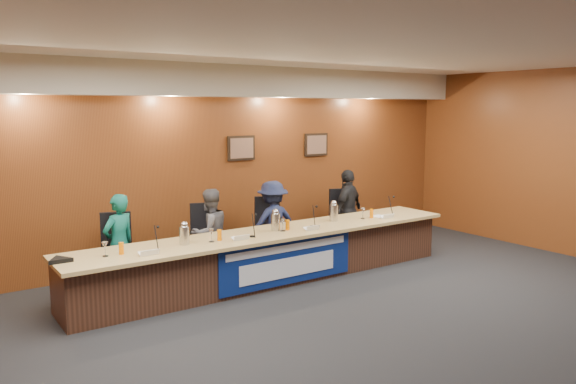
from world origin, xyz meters
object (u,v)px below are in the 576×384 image
office_chair_c (269,234)px  office_chair_d (344,223)px  panelist_a (119,244)px  carafe_right (334,213)px  panelist_c (273,223)px  dais_body (272,257)px  office_chair_a (117,257)px  carafe_left (184,236)px  carafe_mid (276,222)px  banner (288,262)px  speakerphone (60,260)px  office_chair_b (207,244)px  panelist_d (348,210)px  panelist_b (210,233)px

office_chair_c → office_chair_d: same height
panelist_a → carafe_right: size_ratio=5.33×
panelist_c → office_chair_c: panelist_c is taller
dais_body → office_chair_d: 2.25m
office_chair_a → carafe_left: bearing=-38.3°
carafe_mid → banner: bearing=-97.4°
dais_body → speakerphone: (-2.95, -0.01, 0.43)m
carafe_left → banner: bearing=-14.8°
speakerphone → carafe_left: bearing=-1.2°
panelist_c → office_chair_a: bearing=-0.0°
carafe_left → panelist_a: bearing=128.5°
dais_body → office_chair_b: size_ratio=12.50×
office_chair_a → carafe_mid: bearing=-5.7°
office_chair_d → panelist_c: bearing=-156.2°
office_chair_c → office_chair_a: bearing=-156.6°
banner → office_chair_d: banner is taller
panelist_c → office_chair_d: (1.60, 0.10, -0.20)m
panelist_a → carafe_mid: size_ratio=5.51×
dais_body → panelist_d: (2.08, 0.73, 0.38)m
panelist_b → office_chair_c: (1.13, 0.10, -0.19)m
office_chair_c → speakerphone: 3.55m
banner → office_chair_a: (-2.02, 1.25, 0.10)m
panelist_c → carafe_mid: bearing=62.0°
dais_body → carafe_mid: carafe_mid is taller
carafe_mid → office_chair_a: bearing=157.8°
panelist_b → carafe_left: size_ratio=5.60×
banner → panelist_b: panelist_b is taller
office_chair_d → carafe_right: size_ratio=1.86×
panelist_b → panelist_d: size_ratio=0.92×
speakerphone → carafe_mid: bearing=-0.0°
office_chair_a → panelist_d: bearing=15.1°
panelist_b → carafe_mid: panelist_b is taller
speakerphone → office_chair_d: bearing=9.5°
banner → office_chair_d: size_ratio=4.58×
panelist_a → panelist_c: 2.50m
office_chair_c → speakerphone: speakerphone is taller
office_chair_d → carafe_left: 3.61m
panelist_c → banner: bearing=69.2°
speakerphone → panelist_b: bearing=17.9°
panelist_b → panelist_c: (1.13, 0.00, 0.02)m
panelist_a → carafe_mid: (2.07, -0.74, 0.19)m
office_chair_d → panelist_b: bearing=-157.7°
panelist_a → panelist_b: panelist_a is taller
panelist_c → carafe_right: size_ratio=5.30×
panelist_c → office_chair_b: 1.15m
carafe_left → speakerphone: carafe_left is taller
panelist_b → panelist_d: 2.73m
panelist_b → carafe_mid: size_ratio=5.34×
banner → carafe_mid: 0.64m
panelist_c → carafe_left: (-1.89, -0.78, 0.18)m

